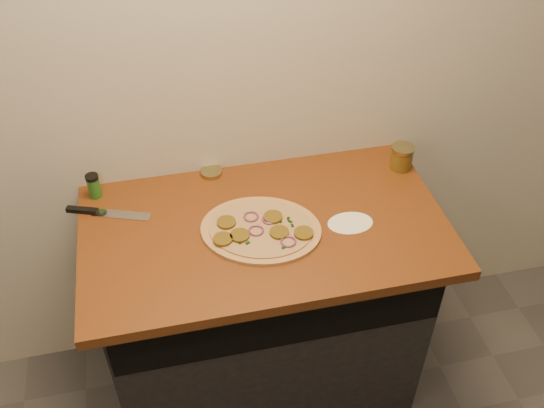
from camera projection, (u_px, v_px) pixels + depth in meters
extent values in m
cube|color=beige|center=(242.00, 53.00, 1.94)|extent=(4.00, 0.02, 2.70)
cube|color=black|center=(264.00, 308.00, 2.32)|extent=(1.10, 0.60, 0.86)
cube|color=brown|center=(264.00, 228.00, 2.00)|extent=(1.20, 0.70, 0.04)
cylinder|color=tan|center=(261.00, 230.00, 1.96)|extent=(0.49, 0.49, 0.01)
cylinder|color=#D2C48B|center=(261.00, 228.00, 1.96)|extent=(0.42, 0.42, 0.01)
cylinder|color=brown|center=(223.00, 239.00, 1.91)|extent=(0.06, 0.06, 0.01)
cylinder|color=brown|center=(273.00, 217.00, 1.98)|extent=(0.06, 0.06, 0.01)
cylinder|color=brown|center=(304.00, 233.00, 1.93)|extent=(0.06, 0.06, 0.01)
cylinder|color=brown|center=(279.00, 232.00, 1.93)|extent=(0.06, 0.06, 0.01)
cylinder|color=brown|center=(240.00, 235.00, 1.92)|extent=(0.06, 0.06, 0.01)
cylinder|color=brown|center=(226.00, 222.00, 1.96)|extent=(0.06, 0.06, 0.01)
torus|color=#722A60|center=(288.00, 241.00, 1.90)|extent=(0.05, 0.05, 0.01)
torus|color=#722A60|center=(269.00, 219.00, 1.98)|extent=(0.05, 0.05, 0.01)
torus|color=#722A60|center=(251.00, 216.00, 1.99)|extent=(0.05, 0.05, 0.01)
torus|color=#722A60|center=(256.00, 230.00, 1.94)|extent=(0.05, 0.05, 0.01)
cube|color=black|center=(284.00, 247.00, 1.88)|extent=(0.02, 0.02, 0.00)
cube|color=black|center=(274.00, 217.00, 1.99)|extent=(0.01, 0.02, 0.00)
cube|color=black|center=(240.00, 242.00, 1.90)|extent=(0.01, 0.02, 0.00)
cube|color=black|center=(288.00, 218.00, 1.98)|extent=(0.01, 0.02, 0.00)
cube|color=black|center=(292.00, 225.00, 1.96)|extent=(0.01, 0.01, 0.00)
cube|color=black|center=(280.00, 221.00, 1.97)|extent=(0.01, 0.01, 0.00)
cube|color=black|center=(248.00, 243.00, 1.90)|extent=(0.02, 0.01, 0.00)
cube|color=black|center=(290.00, 221.00, 1.97)|extent=(0.02, 0.02, 0.00)
cube|color=black|center=(224.00, 234.00, 1.93)|extent=(0.02, 0.02, 0.00)
cube|color=#B7BAC1|center=(121.00, 215.00, 2.02)|extent=(0.20, 0.10, 0.00)
cube|color=black|center=(82.00, 210.00, 2.03)|extent=(0.11, 0.06, 0.02)
cylinder|color=#9B925A|center=(211.00, 172.00, 2.18)|extent=(0.10, 0.10, 0.02)
cylinder|color=#9B1E0F|center=(401.00, 159.00, 2.20)|extent=(0.08, 0.08, 0.08)
cylinder|color=#9B925A|center=(403.00, 148.00, 2.17)|extent=(0.08, 0.08, 0.01)
cylinder|color=#26611E|center=(94.00, 187.00, 2.07)|extent=(0.04, 0.04, 0.08)
cylinder|color=black|center=(92.00, 177.00, 2.04)|extent=(0.04, 0.04, 0.01)
cylinder|color=white|center=(350.00, 223.00, 1.99)|extent=(0.15, 0.15, 0.00)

